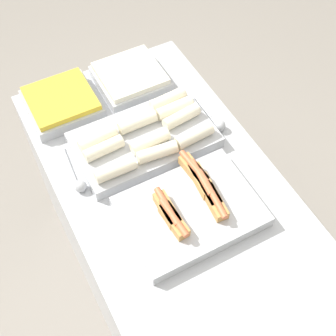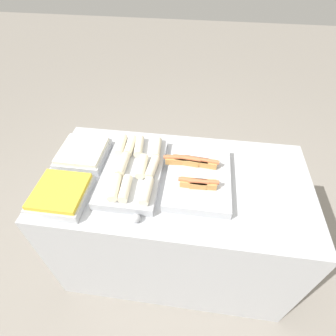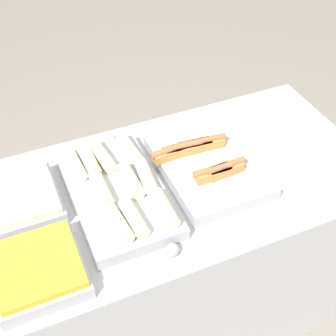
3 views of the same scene
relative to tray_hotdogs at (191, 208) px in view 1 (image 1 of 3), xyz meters
The scene contains 8 objects.
ground_plane 0.92m from the tray_hotdogs, behind, with size 12.00×12.00×0.00m, color gray.
counter 0.49m from the tray_hotdogs, behind, with size 1.48×0.77×0.88m.
tray_hotdogs is the anchor object (origin of this frame).
tray_wraps 0.35m from the tray_hotdogs, behind, with size 0.31×0.53×0.10m.
tray_side_front 0.71m from the tray_hotdogs, 162.11° to the right, with size 0.27×0.28×0.07m.
tray_side_back 0.69m from the tray_hotdogs, behind, with size 0.27×0.28×0.07m.
serving_spoon_near 0.42m from the tray_hotdogs, 134.09° to the right, with size 0.23×0.05×0.05m.
serving_spoon_far 0.42m from the tray_hotdogs, 135.51° to the left, with size 0.22×0.05×0.05m.
Camera 1 is at (0.80, -0.45, 2.31)m, focal length 50.00 mm.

